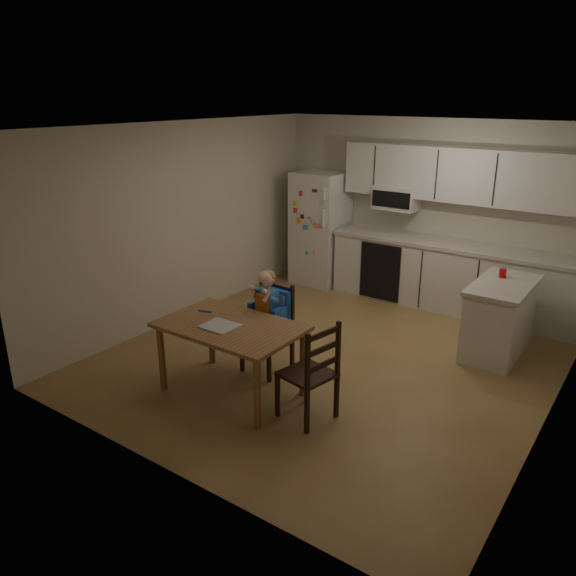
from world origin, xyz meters
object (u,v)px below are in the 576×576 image
(refrigerator, at_px, (320,228))
(red_cup, at_px, (503,273))
(chair_side, at_px, (315,368))
(chair_booster, at_px, (270,310))
(dining_table, at_px, (231,334))
(kitchen_island, at_px, (499,318))

(refrigerator, relative_size, red_cup, 17.17)
(chair_side, bearing_deg, chair_booster, -110.20)
(dining_table, xyz_separation_m, chair_side, (0.94, 0.03, -0.09))
(red_cup, xyz_separation_m, chair_side, (-0.86, -2.59, -0.35))
(refrigerator, bearing_deg, chair_booster, -67.89)
(red_cup, height_order, chair_booster, chair_booster)
(kitchen_island, distance_m, chair_side, 2.57)
(kitchen_island, relative_size, chair_side, 1.19)
(refrigerator, bearing_deg, chair_side, -58.48)
(refrigerator, height_order, kitchen_island, refrigerator)
(kitchen_island, distance_m, dining_table, 3.07)
(kitchen_island, height_order, chair_side, chair_side)
(kitchen_island, height_order, chair_booster, chair_booster)
(chair_booster, distance_m, chair_side, 1.12)
(refrigerator, distance_m, dining_table, 3.61)
(chair_side, bearing_deg, kitchen_island, 170.45)
(chair_booster, bearing_deg, chair_side, -28.23)
(kitchen_island, bearing_deg, refrigerator, 161.71)
(kitchen_island, bearing_deg, chair_booster, -136.00)
(red_cup, xyz_separation_m, chair_booster, (-1.80, -2.00, -0.21))
(red_cup, bearing_deg, refrigerator, 164.78)
(kitchen_island, height_order, dining_table, kitchen_island)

